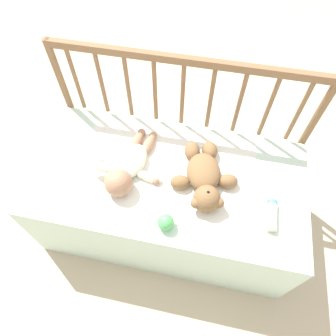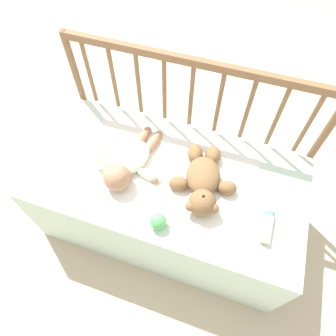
{
  "view_description": "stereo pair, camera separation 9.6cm",
  "coord_description": "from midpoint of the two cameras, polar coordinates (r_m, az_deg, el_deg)",
  "views": [
    {
      "loc": [
        0.16,
        -0.75,
        1.71
      ],
      "look_at": [
        0.0,
        0.01,
        0.55
      ],
      "focal_mm": 32.0,
      "sensor_mm": 36.0,
      "label": 1
    },
    {
      "loc": [
        0.25,
        -0.72,
        1.71
      ],
      "look_at": [
        0.0,
        0.01,
        0.55
      ],
      "focal_mm": 32.0,
      "sensor_mm": 36.0,
      "label": 2
    }
  ],
  "objects": [
    {
      "name": "ground_plane",
      "position": [
        1.87,
        1.4,
        -9.56
      ],
      "size": [
        12.0,
        12.0,
        0.0
      ],
      "primitive_type": "plane",
      "color": "#C6B293"
    },
    {
      "name": "crib_mattress",
      "position": [
        1.65,
        1.58,
        -6.13
      ],
      "size": [
        1.33,
        0.67,
        0.49
      ],
      "color": "silver",
      "rests_on": "ground_plane"
    },
    {
      "name": "crib_rail",
      "position": [
        1.55,
        6.15,
        12.08
      ],
      "size": [
        1.33,
        0.04,
        0.9
      ],
      "color": "brown",
      "rests_on": "ground_plane"
    },
    {
      "name": "blanket",
      "position": [
        1.46,
        1.38,
        -0.52
      ],
      "size": [
        0.86,
        0.54,
        0.01
      ],
      "color": "white",
      "rests_on": "crib_mattress"
    },
    {
      "name": "teddy_bear",
      "position": [
        1.38,
        8.64,
        -2.52
      ],
      "size": [
        0.32,
        0.4,
        0.12
      ],
      "color": "olive",
      "rests_on": "crib_mattress"
    },
    {
      "name": "baby",
      "position": [
        1.43,
        -5.48,
        0.89
      ],
      "size": [
        0.36,
        0.42,
        0.13
      ],
      "color": "#EAEACC",
      "rests_on": "crib_mattress"
    },
    {
      "name": "toy_ball",
      "position": [
        1.29,
        0.24,
        -10.26
      ],
      "size": [
        0.07,
        0.07,
        0.07
      ],
      "color": "#59BF66",
      "rests_on": "crib_mattress"
    },
    {
      "name": "baby_bottle",
      "position": [
        1.38,
        20.35,
        -10.19
      ],
      "size": [
        0.05,
        0.16,
        0.05
      ],
      "color": "#F4E5CC",
      "rests_on": "crib_mattress"
    }
  ]
}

